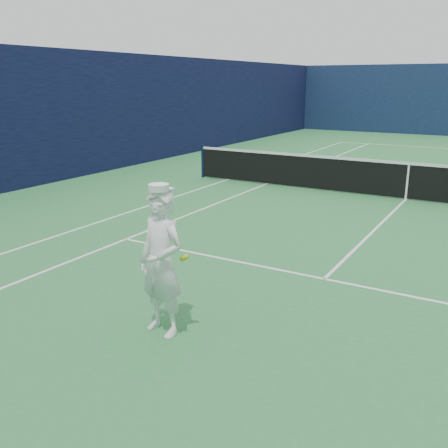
{
  "coord_description": "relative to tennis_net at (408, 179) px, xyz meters",
  "views": [
    {
      "loc": [
        2.35,
        -13.58,
        3.03
      ],
      "look_at": [
        -1.16,
        -7.58,
        1.04
      ],
      "focal_mm": 40.0,
      "sensor_mm": 36.0,
      "label": 1
    }
  ],
  "objects": [
    {
      "name": "court_markings",
      "position": [
        0.0,
        0.0,
        -0.55
      ],
      "size": [
        11.03,
        23.83,
        0.01
      ],
      "color": "white",
      "rests_on": "ground"
    },
    {
      "name": "ground",
      "position": [
        0.0,
        0.0,
        -0.55
      ],
      "size": [
        80.0,
        80.0,
        0.0
      ],
      "primitive_type": "plane",
      "color": "#2C753C",
      "rests_on": "ground"
    },
    {
      "name": "tennis_player",
      "position": [
        -1.16,
        -9.08,
        0.37
      ],
      "size": [
        0.76,
        0.59,
        1.89
      ],
      "rotation": [
        0.0,
        0.0,
        -0.17
      ],
      "color": "white",
      "rests_on": "ground"
    },
    {
      "name": "tennis_net",
      "position": [
        0.0,
        0.0,
        0.0
      ],
      "size": [
        12.88,
        0.09,
        1.07
      ],
      "color": "#141E4C",
      "rests_on": "ground"
    },
    {
      "name": "windscreen_fence",
      "position": [
        0.0,
        0.0,
        1.45
      ],
      "size": [
        20.12,
        36.12,
        4.0
      ],
      "color": "#101D3D",
      "rests_on": "ground"
    }
  ]
}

